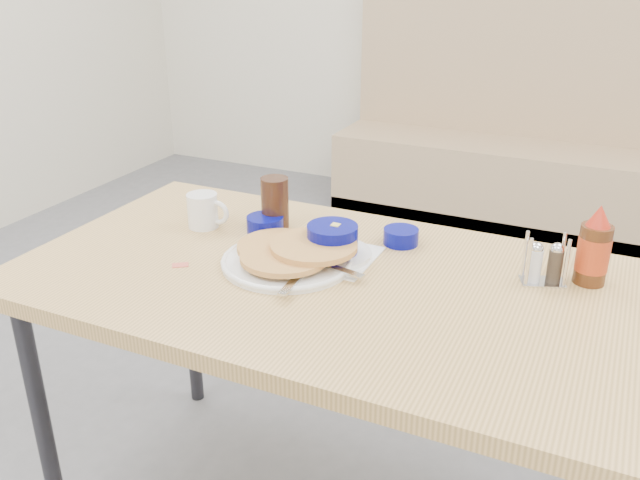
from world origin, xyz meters
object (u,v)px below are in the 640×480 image
at_px(booth_bench, 509,157).
at_px(condiment_caddy, 544,266).
at_px(dining_table, 319,297).
at_px(butter_bowl, 401,236).
at_px(coffee_mug, 204,210).
at_px(grits_setting, 332,244).
at_px(syrup_bottle, 594,250).
at_px(amber_tumbler, 275,203).
at_px(pancake_plate, 290,255).
at_px(creamer_bowl, 265,225).

bearing_deg(booth_bench, condiment_caddy, -78.66).
relative_size(dining_table, butter_bowl, 15.77).
xyz_separation_m(coffee_mug, grits_setting, (0.39, -0.03, -0.01)).
bearing_deg(condiment_caddy, butter_bowl, 148.50).
bearing_deg(syrup_bottle, amber_tumbler, -179.15).
xyz_separation_m(dining_table, butter_bowl, (0.12, 0.24, 0.08)).
height_order(pancake_plate, coffee_mug, coffee_mug).
bearing_deg(condiment_caddy, grits_setting, 168.82).
height_order(butter_bowl, condiment_caddy, condiment_caddy).
xyz_separation_m(dining_table, syrup_bottle, (0.57, 0.21, 0.14)).
bearing_deg(grits_setting, condiment_caddy, 9.15).
xyz_separation_m(pancake_plate, grits_setting, (0.08, 0.08, 0.01)).
height_order(dining_table, syrup_bottle, syrup_bottle).
xyz_separation_m(dining_table, coffee_mug, (-0.40, 0.12, 0.11)).
xyz_separation_m(butter_bowl, syrup_bottle, (0.45, -0.03, 0.06)).
bearing_deg(amber_tumbler, booth_bench, 84.53).
bearing_deg(coffee_mug, grits_setting, -4.77).
bearing_deg(booth_bench, syrup_bottle, -76.25).
xyz_separation_m(pancake_plate, coffee_mug, (-0.31, 0.11, 0.02)).
bearing_deg(creamer_bowl, grits_setting, -17.04).
relative_size(dining_table, coffee_mug, 11.73).
bearing_deg(coffee_mug, booth_bench, 80.68).
xyz_separation_m(condiment_caddy, syrup_bottle, (0.09, 0.05, 0.04)).
relative_size(booth_bench, dining_table, 1.36).
bearing_deg(creamer_bowl, booth_bench, 84.44).
height_order(pancake_plate, butter_bowl, pancake_plate).
xyz_separation_m(coffee_mug, creamer_bowl, (0.16, 0.04, -0.03)).
relative_size(dining_table, amber_tumbler, 10.16).
distance_m(booth_bench, dining_table, 2.56).
relative_size(butter_bowl, amber_tumbler, 0.64).
bearing_deg(pancake_plate, grits_setting, 45.16).
relative_size(booth_bench, condiment_caddy, 16.48).
height_order(dining_table, condiment_caddy, condiment_caddy).
bearing_deg(creamer_bowl, butter_bowl, 12.89).
height_order(booth_bench, creamer_bowl, booth_bench).
relative_size(grits_setting, condiment_caddy, 1.94).
bearing_deg(condiment_caddy, syrup_bottle, 5.48).
distance_m(booth_bench, amber_tumbler, 2.39).
bearing_deg(pancake_plate, butter_bowl, 48.33).
xyz_separation_m(creamer_bowl, butter_bowl, (0.35, 0.08, -0.00)).
relative_size(coffee_mug, amber_tumbler, 0.87).
height_order(coffee_mug, amber_tumbler, amber_tumbler).
relative_size(dining_table, creamer_bowl, 14.52).
bearing_deg(butter_bowl, dining_table, -116.03).
bearing_deg(syrup_bottle, booth_bench, 103.75).
distance_m(coffee_mug, amber_tumbler, 0.19).
bearing_deg(grits_setting, coffee_mug, 175.23).
height_order(creamer_bowl, syrup_bottle, syrup_bottle).
distance_m(creamer_bowl, butter_bowl, 0.36).
bearing_deg(booth_bench, pancake_plate, -91.88).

